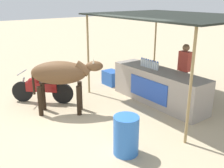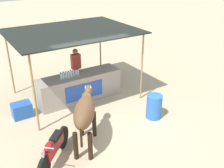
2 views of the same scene
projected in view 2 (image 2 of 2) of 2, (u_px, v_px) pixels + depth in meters
The scene contains 9 objects.
ground_plane at pixel (112, 128), 7.87m from camera, with size 60.00×60.00×0.00m, color tan.
stall_counter at pixel (79, 87), 9.34m from camera, with size 3.00×0.82×0.96m.
stall_awning at pixel (72, 33), 8.77m from camera, with size 4.20×3.20×2.45m.
water_bottle_row at pixel (70, 74), 8.88m from camera, with size 0.70×0.07×0.25m.
vendor_behind_counter at pixel (76, 69), 9.89m from camera, with size 0.34×0.22×1.65m.
cooler_box at pixel (22, 110), 8.36m from camera, with size 0.60×0.44×0.48m, color blue.
water_barrel at pixel (154, 107), 8.26m from camera, with size 0.49×0.49×0.78m, color blue.
cow at pixel (85, 112), 6.73m from camera, with size 1.33×1.70×1.44m.
motorcycle_parked at pixel (53, 148), 6.37m from camera, with size 1.30×1.36×0.90m.
Camera 2 is at (-3.51, -5.53, 4.56)m, focal length 42.00 mm.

